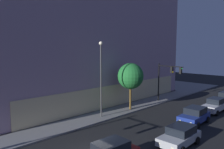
% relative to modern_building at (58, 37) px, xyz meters
% --- Properties ---
extents(modern_building, '(32.36, 29.88, 20.54)m').
position_rel_modern_building_xyz_m(modern_building, '(0.00, 0.00, 0.00)').
color(modern_building, '#4C4C51').
rests_on(modern_building, ground).
extents(traffic_light_far_corner, '(0.35, 4.06, 5.68)m').
position_rel_modern_building_xyz_m(traffic_light_far_corner, '(6.65, -18.71, -5.98)').
color(traffic_light_far_corner, black).
rests_on(traffic_light_far_corner, sidewalk_corner).
extents(street_lamp_sidewalk, '(0.44, 0.44, 8.71)m').
position_rel_modern_building_xyz_m(street_lamp_sidewalk, '(-4.98, -17.02, -4.65)').
color(street_lamp_sidewalk, '#464646').
rests_on(street_lamp_sidewalk, sidewalk_corner).
extents(sidewalk_tree, '(3.38, 3.38, 6.06)m').
position_rel_modern_building_xyz_m(sidewalk_tree, '(-0.09, -17.30, -5.70)').
color(sidewalk_tree, brown).
rests_on(sidewalk_tree, sidewalk_corner).
extents(car_silver, '(4.26, 2.19, 1.62)m').
position_rel_modern_building_xyz_m(car_silver, '(-5.35, -27.21, -9.37)').
color(car_silver, '#B7BABF').
rests_on(car_silver, ground).
extents(car_blue, '(4.29, 2.27, 1.73)m').
position_rel_modern_building_xyz_m(car_blue, '(0.83, -25.59, -9.32)').
color(car_blue, navy).
rests_on(car_blue, ground).
extents(car_white, '(4.63, 1.96, 1.74)m').
position_rel_modern_building_xyz_m(car_white, '(6.97, -25.45, -9.33)').
color(car_white, silver).
rests_on(car_white, ground).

